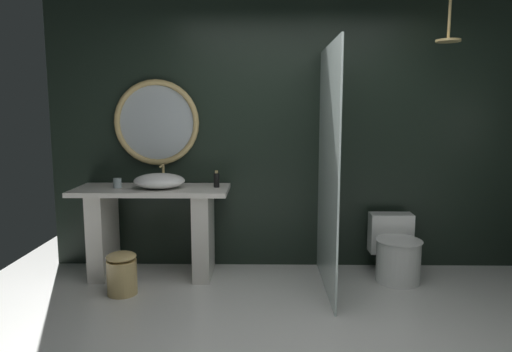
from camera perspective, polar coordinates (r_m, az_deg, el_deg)
back_wall_panel at (r=4.63m, az=4.68°, el=4.85°), size 4.80×0.10×2.60m
vanity_counter at (r=4.50m, az=-12.52°, el=-5.77°), size 1.42×0.59×0.84m
vessel_sink at (r=4.36m, az=-11.75°, el=-0.59°), size 0.47×0.38×0.20m
tumbler_cup at (r=4.50m, az=-16.62°, el=-0.83°), size 0.07×0.07×0.09m
soap_dispenser at (r=4.35m, az=-4.86°, el=-0.46°), size 0.05×0.05×0.16m
round_wall_mirror at (r=4.64m, az=-12.09°, el=6.42°), size 0.83×0.06×0.83m
shower_glass_panel at (r=4.03m, az=8.80°, el=0.75°), size 0.02×1.20×2.10m
rain_shower_head at (r=4.47m, az=22.51°, el=15.49°), size 0.21×0.21×0.36m
toilet at (r=4.56m, az=16.76°, el=-8.85°), size 0.41×0.61×0.57m
waste_bin at (r=4.20m, az=-16.12°, el=-11.33°), size 0.25×0.25×0.37m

